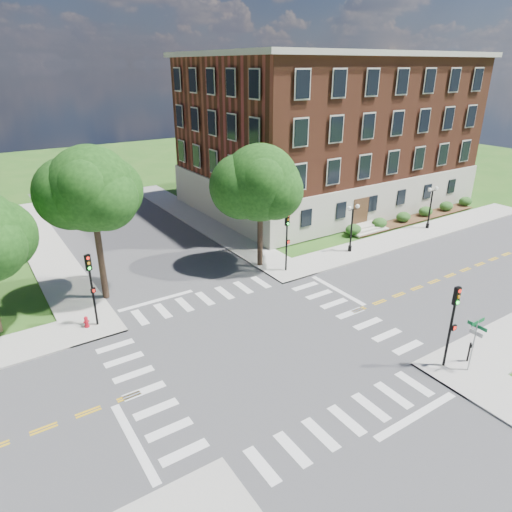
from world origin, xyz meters
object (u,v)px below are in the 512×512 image
traffic_signal_nw (91,281)px  twin_lamp_west (352,225)px  fire_hydrant (86,322)px  twin_lamp_east (431,205)px  street_sign_pole (475,335)px  traffic_signal_ne (287,234)px  traffic_signal_se (453,317)px  push_button_post (469,351)px

traffic_signal_nw → twin_lamp_west: traffic_signal_nw is taller
traffic_signal_nw → fire_hydrant: bearing=174.6°
twin_lamp_east → street_sign_pole: size_ratio=1.36×
twin_lamp_east → street_sign_pole: 23.99m
traffic_signal_ne → twin_lamp_east: size_ratio=1.13×
traffic_signal_ne → twin_lamp_west: bearing=1.3°
traffic_signal_ne → traffic_signal_nw: same height
traffic_signal_se → twin_lamp_east: 23.93m
street_sign_pole → fire_hydrant: (-16.14, 15.83, -1.84)m
traffic_signal_se → traffic_signal_ne: 14.88m
traffic_signal_nw → street_sign_pole: traffic_signal_nw is taller
traffic_signal_nw → twin_lamp_west: size_ratio=1.13×
traffic_signal_ne → traffic_signal_nw: (-15.01, -0.08, 0.00)m
twin_lamp_west → fire_hydrant: 22.92m
twin_lamp_west → street_sign_pole: (-6.69, -16.01, -0.21)m
traffic_signal_ne → traffic_signal_nw: 15.01m
traffic_signal_se → fire_hydrant: (-15.38, 14.85, -2.72)m
street_sign_pole → push_button_post: street_sign_pole is taller
traffic_signal_se → street_sign_pole: bearing=-52.0°
twin_lamp_west → twin_lamp_east: 10.97m
traffic_signal_nw → twin_lamp_east: bearing=0.8°
push_button_post → fire_hydrant: push_button_post is taller
twin_lamp_west → push_button_post: bearing=-111.1°
twin_lamp_east → street_sign_pole: (-17.65, -16.24, -0.21)m
traffic_signal_nw → push_button_post: bearing=-43.4°
twin_lamp_west → fire_hydrant: size_ratio=5.64×
traffic_signal_ne → twin_lamp_west: size_ratio=1.13×
traffic_signal_se → twin_lamp_east: (18.41, 15.27, -0.66)m
traffic_signal_nw → twin_lamp_east: 33.15m
push_button_post → fire_hydrant: (-16.82, 15.34, -0.33)m
traffic_signal_se → twin_lamp_east: traffic_signal_se is taller
twin_lamp_east → fire_hydrant: (-33.79, -0.42, -2.06)m
twin_lamp_east → fire_hydrant: 33.85m
traffic_signal_nw → twin_lamp_west: bearing=0.6°
traffic_signal_ne → street_sign_pole: traffic_signal_ne is taller
street_sign_pole → push_button_post: bearing=35.2°
twin_lamp_east → fire_hydrant: twin_lamp_east is taller
traffic_signal_ne → fire_hydrant: traffic_signal_ne is taller
twin_lamp_east → push_button_post: size_ratio=3.53×
traffic_signal_nw → twin_lamp_west: (22.18, 0.25, -0.66)m
traffic_signal_se → fire_hydrant: traffic_signal_se is taller
traffic_signal_nw → street_sign_pole: bearing=-45.5°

